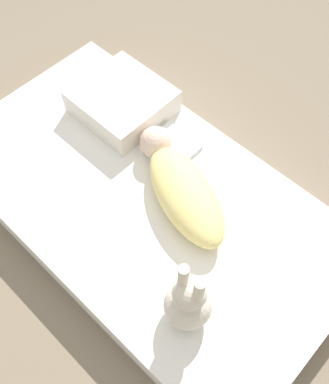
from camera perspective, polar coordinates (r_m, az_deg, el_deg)
ground_plane at (r=1.80m, az=-2.44°, el=-2.57°), size 12.00×12.00×0.00m
bed_mattress at (r=1.74m, az=-2.52°, el=-1.48°), size 1.57×0.86×0.14m
burp_cloth at (r=1.79m, az=0.81°, el=5.69°), size 0.18×0.18×0.02m
swaddled_baby at (r=1.62m, az=2.11°, el=0.71°), size 0.55×0.35×0.13m
pillow at (r=1.90m, az=-5.36°, el=11.36°), size 0.35×0.34×0.11m
bunny_plush at (r=1.39m, az=3.05°, el=-13.75°), size 0.15×0.15×0.32m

